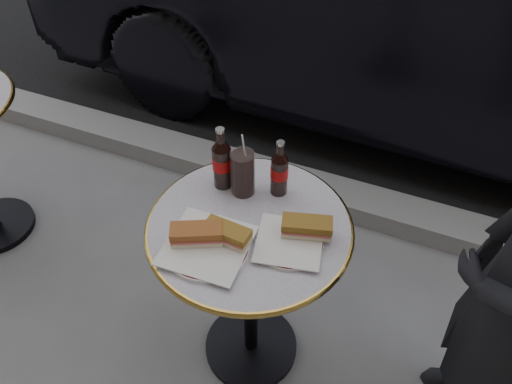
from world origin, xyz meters
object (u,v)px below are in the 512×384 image
at_px(plate_right, 289,243).
at_px(plate_left, 207,247).
at_px(bistro_table, 250,295).
at_px(cola_bottle_left, 222,158).
at_px(cola_glass, 243,173).
at_px(cola_bottle_right, 279,168).

bearing_deg(plate_right, plate_left, -153.21).
height_order(bistro_table, cola_bottle_left, cola_bottle_left).
height_order(plate_right, cola_glass, cola_glass).
bearing_deg(plate_right, cola_bottle_right, 119.13).
bearing_deg(cola_bottle_right, cola_bottle_left, -167.77).
relative_size(plate_left, cola_bottle_left, 1.09).
bearing_deg(cola_bottle_left, plate_left, -74.01).
distance_m(bistro_table, cola_bottle_right, 0.49).
bearing_deg(cola_bottle_right, plate_left, -108.93).
relative_size(bistro_table, cola_glass, 4.73).
xyz_separation_m(plate_left, cola_bottle_left, (-0.07, 0.26, 0.10)).
height_order(bistro_table, plate_right, plate_right).
xyz_separation_m(cola_bottle_left, cola_bottle_right, (0.18, 0.04, -0.01)).
distance_m(bistro_table, plate_left, 0.40).
bearing_deg(plate_right, bistro_table, 168.63).
relative_size(plate_left, cola_glass, 1.56).
xyz_separation_m(cola_bottle_right, cola_glass, (-0.10, -0.04, -0.02)).
relative_size(cola_bottle_left, cola_bottle_right, 1.11).
height_order(bistro_table, cola_bottle_right, cola_bottle_right).
distance_m(bistro_table, plate_right, 0.40).
height_order(plate_left, plate_right, plate_left).
height_order(plate_right, cola_bottle_left, cola_bottle_left).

